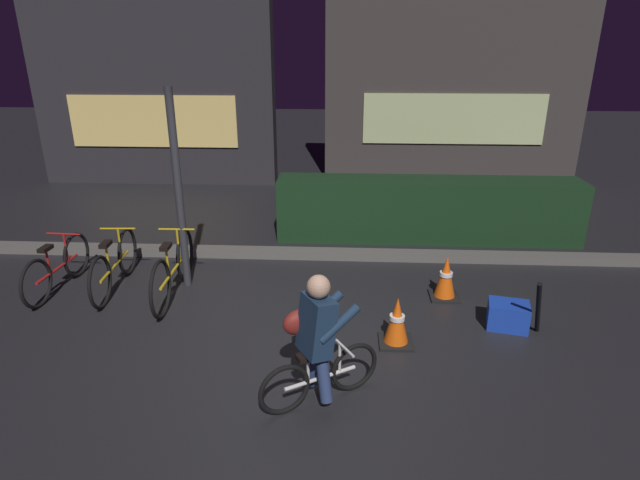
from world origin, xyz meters
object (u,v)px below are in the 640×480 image
parked_bike_left_mid (115,265)px  closed_umbrella (538,308)px  parked_bike_leftmost (57,267)px  cyclist (316,340)px  traffic_cone_near (397,322)px  blue_crate (508,315)px  traffic_cone_far (446,278)px  parked_bike_center_left (173,269)px  street_post (179,192)px

parked_bike_left_mid → closed_umbrella: (5.02, -0.97, 0.04)m
parked_bike_leftmost → cyclist: (3.45, -2.03, 0.31)m
closed_umbrella → cyclist: bearing=-34.6°
parked_bike_left_mid → traffic_cone_near: (3.52, -1.12, -0.08)m
blue_crate → closed_umbrella: bearing=-49.1°
traffic_cone_near → cyclist: size_ratio=0.44×
traffic_cone_far → parked_bike_leftmost: bearing=-179.5°
parked_bike_leftmost → parked_bike_center_left: 1.55m
parked_bike_leftmost → traffic_cone_far: bearing=-86.7°
parked_bike_leftmost → closed_umbrella: size_ratio=1.78×
street_post → parked_bike_center_left: 0.97m
traffic_cone_near → cyclist: cyclist is taller
closed_umbrella → street_post: bearing=-76.4°
parked_bike_left_mid → cyclist: 3.46m
street_post → traffic_cone_far: street_post is taller
parked_bike_leftmost → parked_bike_center_left: parked_bike_center_left is taller
parked_bike_center_left → traffic_cone_far: size_ratio=3.08×
traffic_cone_near → closed_umbrella: size_ratio=0.64×
parked_bike_leftmost → cyclist: bearing=-117.8°
cyclist → closed_umbrella: (2.29, 1.13, -0.25)m
parked_bike_leftmost → traffic_cone_far: size_ratio=2.67×
traffic_cone_near → blue_crate: 1.35m
parked_bike_leftmost → street_post: bearing=-78.4°
parked_bike_leftmost → closed_umbrella: (5.74, -0.90, 0.06)m
traffic_cone_near → parked_bike_leftmost: bearing=166.1°
parked_bike_center_left → street_post: bearing=-10.8°
traffic_cone_near → traffic_cone_far: 1.30m
parked_bike_leftmost → traffic_cone_near: 4.37m
street_post → traffic_cone_near: bearing=-26.1°
parked_bike_center_left → traffic_cone_far: 3.41m
street_post → parked_bike_center_left: street_post is taller
traffic_cone_near → blue_crate: (1.28, 0.40, -0.11)m
street_post → traffic_cone_near: (2.65, -1.30, -1.01)m
parked_bike_leftmost → parked_bike_center_left: size_ratio=0.86×
traffic_cone_near → closed_umbrella: 1.51m
parked_bike_center_left → blue_crate: bearing=-99.6°
traffic_cone_far → blue_crate: size_ratio=1.29×
parked_bike_leftmost → blue_crate: bearing=-94.0°
parked_bike_leftmost → traffic_cone_near: (4.24, -1.05, -0.06)m
parked_bike_left_mid → closed_umbrella: size_ratio=1.92×
street_post → parked_bike_center_left: size_ratio=1.46×
cyclist → street_post: bearing=97.9°
cyclist → traffic_cone_near: bearing=19.9°
blue_crate → cyclist: 2.54m
closed_umbrella → traffic_cone_far: bearing=-110.8°
street_post → traffic_cone_far: size_ratio=4.49×
blue_crate → cyclist: cyclist is taller
blue_crate → closed_umbrella: closed_umbrella is taller
parked_bike_left_mid → street_post: bearing=-82.0°
blue_crate → closed_umbrella: 0.40m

